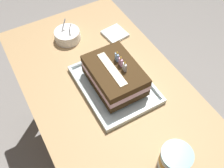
% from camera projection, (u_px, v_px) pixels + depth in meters
% --- Properties ---
extents(ground_plane, '(8.00, 8.00, 0.00)m').
position_uv_depth(ground_plane, '(110.00, 157.00, 1.70)').
color(ground_plane, gray).
extents(dining_table, '(1.19, 0.65, 0.75)m').
position_uv_depth(dining_table, '(110.00, 106.00, 1.20)').
color(dining_table, tan).
rests_on(dining_table, ground_plane).
extents(foil_tray, '(0.36, 0.28, 0.02)m').
position_uv_depth(foil_tray, '(115.00, 85.00, 1.11)').
color(foil_tray, silver).
rests_on(foil_tray, dining_table).
extents(birthday_cake, '(0.25, 0.18, 0.14)m').
position_uv_depth(birthday_cake, '(115.00, 75.00, 1.06)').
color(birthday_cake, '#3E2A15').
rests_on(birthday_cake, foil_tray).
extents(bowl_stack, '(0.13, 0.13, 0.11)m').
position_uv_depth(bowl_stack, '(67.00, 35.00, 1.28)').
color(bowl_stack, white).
rests_on(bowl_stack, dining_table).
extents(ice_cream_tub, '(0.11, 0.11, 0.10)m').
position_uv_depth(ice_cream_tub, '(175.00, 160.00, 0.87)').
color(ice_cream_tub, white).
rests_on(ice_cream_tub, dining_table).
extents(napkin_pile, '(0.12, 0.12, 0.01)m').
position_uv_depth(napkin_pile, '(115.00, 34.00, 1.31)').
color(napkin_pile, white).
rests_on(napkin_pile, dining_table).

